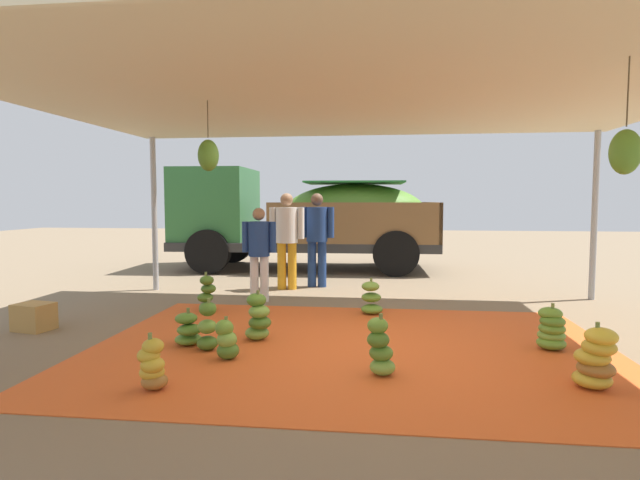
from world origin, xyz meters
The scene contains 18 objects.
ground_plane centered at (0.00, 3.00, 0.00)m, with size 40.00×40.00×0.00m, color #7F6B51.
tarp_orange centered at (0.00, 0.00, 0.01)m, with size 5.79×4.21×0.01m, color #E05B23.
tent_canopy centered at (0.00, -0.09, 2.76)m, with size 8.00×7.00×2.84m.
banana_bunch_0 centered at (-1.25, -0.59, 0.20)m, with size 0.27×0.25×0.45m.
banana_bunch_1 centered at (2.20, 0.20, 0.22)m, with size 0.44×0.44×0.51m.
banana_bunch_2 centered at (2.19, -1.00, 0.26)m, with size 0.45×0.44×0.59m.
banana_bunch_3 centered at (-1.10, 0.17, 0.26)m, with size 0.39×0.39×0.59m.
banana_bunch_4 centered at (-2.23, 1.59, 0.26)m, with size 0.31×0.31×0.59m.
banana_bunch_5 centered at (0.18, 1.73, 0.22)m, with size 0.44×0.44×0.52m.
banana_bunch_6 centered at (0.32, -0.87, 0.26)m, with size 0.32×0.30×0.58m.
banana_bunch_7 centered at (-1.84, -0.14, 0.18)m, with size 0.40×0.42×0.43m.
banana_bunch_8 centered at (-1.63, -1.50, 0.22)m, with size 0.33×0.32×0.50m.
banana_bunch_9 centered at (-1.56, -0.30, 0.25)m, with size 0.31×0.31×0.57m.
cargo_truck_main centered at (-1.61, 6.55, 1.27)m, with size 6.21×2.62×2.40m.
worker_0 centered at (-1.65, 2.47, 0.89)m, with size 0.56×0.34×1.53m.
worker_1 centered at (-0.90, 4.00, 1.04)m, with size 0.65×0.40×1.78m.
worker_2 centered at (-1.41, 3.67, 1.04)m, with size 0.65×0.40×1.78m.
crate_0 centered at (-4.06, 0.31, 0.17)m, with size 0.43×0.35×0.34m, color #B78947.
Camera 1 is at (0.33, -5.64, 1.65)m, focal length 28.85 mm.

